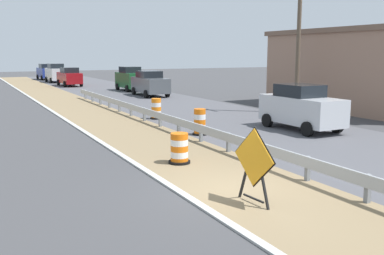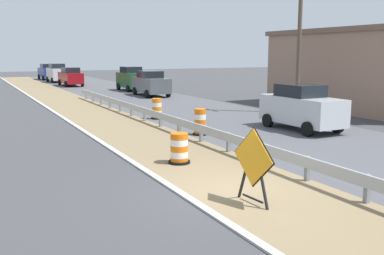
{
  "view_description": "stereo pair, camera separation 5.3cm",
  "coord_description": "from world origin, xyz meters",
  "px_view_note": "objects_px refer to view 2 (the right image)",
  "views": [
    {
      "loc": [
        -5.98,
        -9.01,
        3.52
      ],
      "look_at": [
        1.05,
        4.38,
        0.93
      ],
      "focal_mm": 40.93,
      "sensor_mm": 36.0,
      "label": 1
    },
    {
      "loc": [
        -5.93,
        -9.03,
        3.52
      ],
      "look_at": [
        1.05,
        4.38,
        0.93
      ],
      "focal_mm": 40.93,
      "sensor_mm": 36.0,
      "label": 2
    }
  ],
  "objects_px": {
    "car_trailing_near_lane": "(301,107)",
    "traffic_barrel_close": "(200,123)",
    "car_lead_far_lane": "(71,77)",
    "utility_pole_near": "(300,29)",
    "car_trailing_far_lane": "(57,73)",
    "car_distant_a": "(132,79)",
    "traffic_barrel_mid": "(157,110)",
    "car_lead_near_lane": "(48,72)",
    "warning_sign_diamond": "(253,161)",
    "traffic_barrel_nearest": "(179,150)",
    "car_mid_far_lane": "(151,83)"
  },
  "relations": [
    {
      "from": "car_distant_a",
      "to": "utility_pole_near",
      "type": "distance_m",
      "value": 19.68
    },
    {
      "from": "traffic_barrel_mid",
      "to": "traffic_barrel_nearest",
      "type": "bearing_deg",
      "value": -108.69
    },
    {
      "from": "car_lead_near_lane",
      "to": "utility_pole_near",
      "type": "distance_m",
      "value": 41.39
    },
    {
      "from": "traffic_barrel_close",
      "to": "utility_pole_near",
      "type": "distance_m",
      "value": 10.22
    },
    {
      "from": "car_lead_near_lane",
      "to": "car_trailing_far_lane",
      "type": "xyz_separation_m",
      "value": [
        0.03,
        -5.98,
        0.07
      ]
    },
    {
      "from": "car_trailing_far_lane",
      "to": "car_lead_near_lane",
      "type": "bearing_deg",
      "value": -0.89
    },
    {
      "from": "warning_sign_diamond",
      "to": "utility_pole_near",
      "type": "relative_size",
      "value": 0.2
    },
    {
      "from": "car_mid_far_lane",
      "to": "car_trailing_far_lane",
      "type": "xyz_separation_m",
      "value": [
        -3.65,
        20.95,
        0.09
      ]
    },
    {
      "from": "utility_pole_near",
      "to": "car_distant_a",
      "type": "bearing_deg",
      "value": 100.45
    },
    {
      "from": "traffic_barrel_close",
      "to": "traffic_barrel_mid",
      "type": "bearing_deg",
      "value": 88.29
    },
    {
      "from": "car_trailing_near_lane",
      "to": "traffic_barrel_close",
      "type": "bearing_deg",
      "value": -102.59
    },
    {
      "from": "car_lead_near_lane",
      "to": "car_mid_far_lane",
      "type": "relative_size",
      "value": 0.94
    },
    {
      "from": "traffic_barrel_nearest",
      "to": "car_trailing_near_lane",
      "type": "height_order",
      "value": "car_trailing_near_lane"
    },
    {
      "from": "traffic_barrel_nearest",
      "to": "traffic_barrel_close",
      "type": "relative_size",
      "value": 0.86
    },
    {
      "from": "traffic_barrel_mid",
      "to": "car_lead_near_lane",
      "type": "bearing_deg",
      "value": 88.68
    },
    {
      "from": "traffic_barrel_nearest",
      "to": "car_trailing_near_lane",
      "type": "relative_size",
      "value": 0.24
    },
    {
      "from": "traffic_barrel_nearest",
      "to": "utility_pole_near",
      "type": "relative_size",
      "value": 0.11
    },
    {
      "from": "car_lead_near_lane",
      "to": "car_lead_far_lane",
      "type": "relative_size",
      "value": 0.94
    },
    {
      "from": "traffic_barrel_close",
      "to": "utility_pole_near",
      "type": "xyz_separation_m",
      "value": [
        8.51,
        3.64,
        4.33
      ]
    },
    {
      "from": "car_mid_far_lane",
      "to": "utility_pole_near",
      "type": "height_order",
      "value": "utility_pole_near"
    },
    {
      "from": "car_trailing_near_lane",
      "to": "car_distant_a",
      "type": "xyz_separation_m",
      "value": [
        0.27,
        23.68,
        0.07
      ]
    },
    {
      "from": "traffic_barrel_mid",
      "to": "car_trailing_far_lane",
      "type": "bearing_deg",
      "value": 88.38
    },
    {
      "from": "car_mid_far_lane",
      "to": "car_lead_near_lane",
      "type": "bearing_deg",
      "value": -170.08
    },
    {
      "from": "car_distant_a",
      "to": "car_lead_far_lane",
      "type": "bearing_deg",
      "value": -157.28
    },
    {
      "from": "traffic_barrel_nearest",
      "to": "utility_pole_near",
      "type": "bearing_deg",
      "value": 33.79
    },
    {
      "from": "car_trailing_near_lane",
      "to": "warning_sign_diamond",
      "type": "bearing_deg",
      "value": -47.52
    },
    {
      "from": "car_lead_near_lane",
      "to": "utility_pole_near",
      "type": "xyz_separation_m",
      "value": [
        7.46,
        -40.53,
        3.8
      ]
    },
    {
      "from": "traffic_barrel_close",
      "to": "car_distant_a",
      "type": "height_order",
      "value": "car_distant_a"
    },
    {
      "from": "car_distant_a",
      "to": "car_trailing_far_lane",
      "type": "bearing_deg",
      "value": -166.54
    },
    {
      "from": "traffic_barrel_mid",
      "to": "car_trailing_far_lane",
      "type": "xyz_separation_m",
      "value": [
        0.93,
        33.05,
        0.61
      ]
    },
    {
      "from": "traffic_barrel_close",
      "to": "traffic_barrel_mid",
      "type": "relative_size",
      "value": 1.03
    },
    {
      "from": "traffic_barrel_close",
      "to": "traffic_barrel_nearest",
      "type": "bearing_deg",
      "value": -126.21
    },
    {
      "from": "traffic_barrel_close",
      "to": "car_trailing_far_lane",
      "type": "height_order",
      "value": "car_trailing_far_lane"
    },
    {
      "from": "utility_pole_near",
      "to": "car_lead_near_lane",
      "type": "bearing_deg",
      "value": 100.43
    },
    {
      "from": "car_mid_far_lane",
      "to": "traffic_barrel_close",
      "type": "bearing_deg",
      "value": -13.23
    },
    {
      "from": "traffic_barrel_close",
      "to": "car_mid_far_lane",
      "type": "bearing_deg",
      "value": 74.64
    },
    {
      "from": "utility_pole_near",
      "to": "traffic_barrel_close",
      "type": "bearing_deg",
      "value": -156.85
    },
    {
      "from": "traffic_barrel_nearest",
      "to": "warning_sign_diamond",
      "type": "bearing_deg",
      "value": -91.88
    },
    {
      "from": "car_trailing_near_lane",
      "to": "utility_pole_near",
      "type": "distance_m",
      "value": 7.11
    },
    {
      "from": "warning_sign_diamond",
      "to": "car_lead_near_lane",
      "type": "bearing_deg",
      "value": -99.32
    },
    {
      "from": "car_lead_near_lane",
      "to": "utility_pole_near",
      "type": "bearing_deg",
      "value": -171.14
    },
    {
      "from": "warning_sign_diamond",
      "to": "traffic_barrel_mid",
      "type": "distance_m",
      "value": 13.83
    },
    {
      "from": "car_trailing_far_lane",
      "to": "utility_pole_near",
      "type": "height_order",
      "value": "utility_pole_near"
    },
    {
      "from": "traffic_barrel_close",
      "to": "car_lead_far_lane",
      "type": "relative_size",
      "value": 0.24
    },
    {
      "from": "traffic_barrel_nearest",
      "to": "car_trailing_near_lane",
      "type": "bearing_deg",
      "value": 21.27
    },
    {
      "from": "warning_sign_diamond",
      "to": "car_lead_near_lane",
      "type": "xyz_separation_m",
      "value": [
        4.15,
        52.46,
        0.02
      ]
    },
    {
      "from": "car_trailing_far_lane",
      "to": "car_distant_a",
      "type": "height_order",
      "value": "car_distant_a"
    },
    {
      "from": "car_lead_far_lane",
      "to": "car_trailing_near_lane",
      "type": "bearing_deg",
      "value": -174.82
    },
    {
      "from": "car_mid_far_lane",
      "to": "traffic_barrel_nearest",
      "type": "bearing_deg",
      "value": -17.74
    },
    {
      "from": "traffic_barrel_nearest",
      "to": "traffic_barrel_mid",
      "type": "relative_size",
      "value": 0.89
    }
  ]
}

